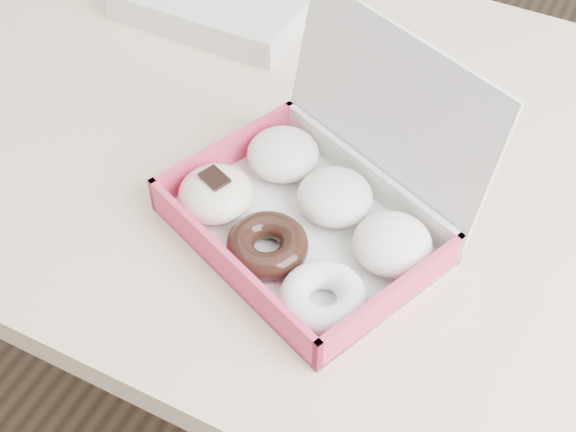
% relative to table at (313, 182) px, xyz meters
% --- Properties ---
extents(ground, '(4.00, 4.00, 0.00)m').
position_rel_table_xyz_m(ground, '(0.00, 0.00, -0.67)').
color(ground, black).
rests_on(ground, ground).
extents(table, '(1.20, 0.80, 0.75)m').
position_rel_table_xyz_m(table, '(0.00, 0.00, 0.00)').
color(table, '#CEB588').
rests_on(table, ground).
extents(donut_box, '(0.36, 0.34, 0.21)m').
position_rel_table_xyz_m(donut_box, '(0.06, -0.13, 0.11)').
color(donut_box, silver).
rests_on(donut_box, table).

